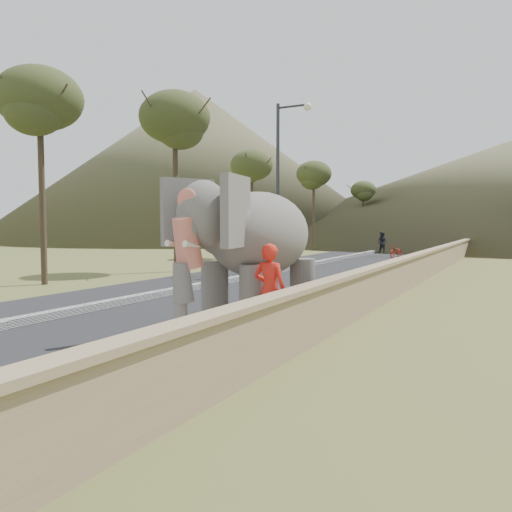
{
  "coord_description": "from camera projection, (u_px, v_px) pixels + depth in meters",
  "views": [
    {
      "loc": [
        5.37,
        -6.73,
        2.44
      ],
      "look_at": [
        0.2,
        2.89,
        1.7
      ],
      "focal_mm": 35.0,
      "sensor_mm": 36.0,
      "label": 1
    }
  ],
  "objects": [
    {
      "name": "hill_left",
      "position": [
        196.0,
        165.0,
        74.15
      ],
      "size": [
        60.0,
        60.0,
        22.0
      ],
      "primitive_type": "cone",
      "color": "brown",
      "rests_on": "ground"
    },
    {
      "name": "parapet",
      "position": [
        395.0,
        279.0,
        16.59
      ],
      "size": [
        0.3,
        120.0,
        1.1
      ],
      "primitive_type": "cube",
      "color": "tan",
      "rests_on": "ground"
    },
    {
      "name": "signboard",
      "position": [
        281.0,
        240.0,
        22.97
      ],
      "size": [
        0.6,
        0.08,
        2.4
      ],
      "color": "#2D2D33",
      "rests_on": "ground"
    },
    {
      "name": "lamppost",
      "position": [
        284.0,
        171.0,
        23.47
      ],
      "size": [
        1.76,
        0.36,
        8.0
      ],
      "color": "#2F2F34",
      "rests_on": "ground"
    },
    {
      "name": "median",
      "position": [
        225.0,
        281.0,
        19.76
      ],
      "size": [
        0.35,
        120.0,
        0.22
      ],
      "primitive_type": "cube",
      "color": "black",
      "rests_on": "ground"
    },
    {
      "name": "ground",
      "position": [
        167.0,
        364.0,
        8.61
      ],
      "size": [
        160.0,
        160.0,
        0.0
      ],
      "primitive_type": "plane",
      "color": "olive",
      "rests_on": "ground"
    },
    {
      "name": "walkway",
      "position": [
        347.0,
        290.0,
        17.4
      ],
      "size": [
        3.0,
        120.0,
        0.15
      ],
      "primitive_type": "cube",
      "color": "#9E9687",
      "rests_on": "ground"
    },
    {
      "name": "road",
      "position": [
        225.0,
        283.0,
        19.76
      ],
      "size": [
        7.0,
        120.0,
        0.03
      ],
      "primitive_type": "cube",
      "color": "black",
      "rests_on": "ground"
    },
    {
      "name": "motorcyclist",
      "position": [
        390.0,
        247.0,
        34.61
      ],
      "size": [
        1.86,
        1.7,
        1.79
      ],
      "color": "maroon",
      "rests_on": "ground"
    },
    {
      "name": "elephant_and_man",
      "position": [
        260.0,
        254.0,
        11.52
      ],
      "size": [
        2.81,
        4.63,
        3.15
      ],
      "color": "slate",
      "rests_on": "ground"
    },
    {
      "name": "trees",
      "position": [
        457.0,
        198.0,
        30.38
      ],
      "size": [
        48.06,
        42.86,
        9.02
      ],
      "color": "#473828",
      "rests_on": "ground"
    }
  ]
}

